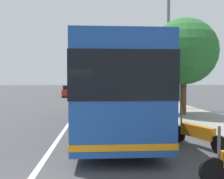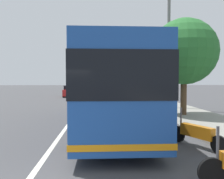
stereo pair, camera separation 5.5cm
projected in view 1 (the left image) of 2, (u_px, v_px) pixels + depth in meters
sidewalk_curb at (197, 118)px, 13.02m from camera, size 110.00×3.60×0.14m
lane_divider_line at (71, 121)px, 12.61m from camera, size 110.00×0.16×0.01m
coach_bus at (110, 85)px, 11.52m from camera, size 12.30×2.73×3.44m
motorcycle_mid_row at (197, 133)px, 7.57m from camera, size 2.01×1.04×1.23m
car_behind_bus at (103, 88)px, 48.78m from camera, size 4.39×1.82×1.57m
car_far_distant at (77, 88)px, 45.90m from camera, size 4.44×1.93×1.41m
car_ahead_same_lane at (70, 91)px, 31.41m from camera, size 4.12×2.18×1.53m
roadside_tree_mid_block at (184, 52)px, 13.89m from camera, size 3.95×3.95×5.89m
utility_pole at (168, 53)px, 17.73m from camera, size 0.24×0.24×8.55m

